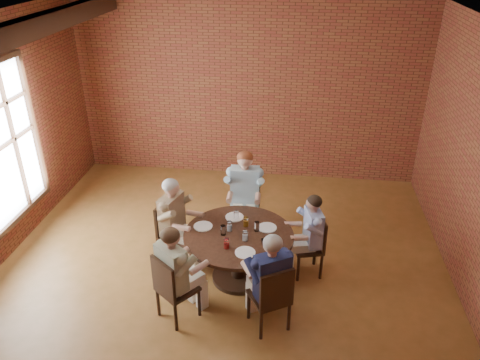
# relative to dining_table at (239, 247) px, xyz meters

# --- Properties ---
(floor) EXTENTS (7.00, 7.00, 0.00)m
(floor) POSITION_rel_dining_table_xyz_m (-0.27, -0.19, -0.53)
(floor) COLOR #975E2E
(floor) RESTS_ON ground
(ceiling) EXTENTS (7.00, 7.00, 0.00)m
(ceiling) POSITION_rel_dining_table_xyz_m (-0.27, -0.19, 2.87)
(ceiling) COLOR silver
(ceiling) RESTS_ON wall_back
(wall_back) EXTENTS (7.00, 0.00, 7.00)m
(wall_back) POSITION_rel_dining_table_xyz_m (-0.27, 3.31, 1.17)
(wall_back) COLOR brown
(wall_back) RESTS_ON ground
(dining_table) EXTENTS (1.49, 1.49, 0.75)m
(dining_table) POSITION_rel_dining_table_xyz_m (0.00, 0.00, 0.00)
(dining_table) COLOR black
(dining_table) RESTS_ON floor
(chair_a) EXTENTS (0.48, 0.48, 0.89)m
(chair_a) POSITION_rel_dining_table_xyz_m (1.02, 0.27, -0.04)
(chair_a) COLOR black
(chair_a) RESTS_ON floor
(diner_a) EXTENTS (0.70, 0.62, 1.25)m
(diner_a) POSITION_rel_dining_table_xyz_m (0.94, 0.25, 0.10)
(diner_a) COLOR #3F54A5
(diner_a) RESTS_ON floor
(chair_b) EXTENTS (0.49, 0.49, 0.99)m
(chair_b) POSITION_rel_dining_table_xyz_m (-0.06, 1.23, 0.00)
(chair_b) COLOR black
(chair_b) RESTS_ON floor
(diner_b) EXTENTS (0.62, 0.74, 1.42)m
(diner_b) POSITION_rel_dining_table_xyz_m (-0.05, 1.14, 0.18)
(diner_b) COLOR #96B3BF
(diner_b) RESTS_ON floor
(chair_c) EXTENTS (0.54, 0.54, 0.95)m
(chair_c) POSITION_rel_dining_table_xyz_m (-1.02, 0.30, -0.02)
(chair_c) COLOR black
(chair_c) RESTS_ON floor
(diner_c) EXTENTS (0.79, 0.71, 1.35)m
(diner_c) POSITION_rel_dining_table_xyz_m (-0.94, 0.28, 0.15)
(diner_c) COLOR brown
(diner_c) RESTS_ON floor
(chair_d) EXTENTS (0.60, 0.60, 0.94)m
(chair_d) POSITION_rel_dining_table_xyz_m (-0.71, -0.88, -0.02)
(chair_d) COLOR black
(chair_d) RESTS_ON floor
(diner_d) EXTENTS (0.82, 0.84, 1.33)m
(diner_d) POSITION_rel_dining_table_xyz_m (-0.66, -0.82, 0.14)
(diner_d) COLOR #B0A28A
(diner_d) RESTS_ON floor
(chair_e) EXTENTS (0.59, 0.59, 0.94)m
(chair_e) POSITION_rel_dining_table_xyz_m (0.52, -0.90, -0.02)
(chair_e) COLOR black
(chair_e) RESTS_ON floor
(diner_e) EXTENTS (0.79, 0.83, 1.34)m
(diner_e) POSITION_rel_dining_table_xyz_m (0.48, -0.82, 0.14)
(diner_e) COLOR #192048
(diner_e) RESTS_ON floor
(plate_a) EXTENTS (0.26, 0.26, 0.01)m
(plate_a) POSITION_rel_dining_table_xyz_m (0.37, 0.19, 0.23)
(plate_a) COLOR white
(plate_a) RESTS_ON dining_table
(plate_b) EXTENTS (0.26, 0.26, 0.01)m
(plate_b) POSITION_rel_dining_table_xyz_m (-0.11, 0.40, 0.23)
(plate_b) COLOR white
(plate_b) RESTS_ON dining_table
(plate_c) EXTENTS (0.26, 0.26, 0.01)m
(plate_c) POSITION_rel_dining_table_xyz_m (-0.51, 0.11, 0.23)
(plate_c) COLOR white
(plate_c) RESTS_ON dining_table
(plate_d) EXTENTS (0.26, 0.26, 0.01)m
(plate_d) POSITION_rel_dining_table_xyz_m (0.14, -0.41, 0.23)
(plate_d) COLOR white
(plate_d) RESTS_ON dining_table
(glass_a) EXTENTS (0.07, 0.07, 0.14)m
(glass_a) POSITION_rel_dining_table_xyz_m (0.24, 0.10, 0.29)
(glass_a) COLOR white
(glass_a) RESTS_ON dining_table
(glass_b) EXTENTS (0.07, 0.07, 0.14)m
(glass_b) POSITION_rel_dining_table_xyz_m (0.08, 0.20, 0.29)
(glass_b) COLOR white
(glass_b) RESTS_ON dining_table
(glass_c) EXTENTS (0.07, 0.07, 0.14)m
(glass_c) POSITION_rel_dining_table_xyz_m (-0.08, 0.33, 0.29)
(glass_c) COLOR white
(glass_c) RESTS_ON dining_table
(glass_d) EXTENTS (0.07, 0.07, 0.14)m
(glass_d) POSITION_rel_dining_table_xyz_m (-0.13, 0.07, 0.29)
(glass_d) COLOR white
(glass_d) RESTS_ON dining_table
(glass_e) EXTENTS (0.07, 0.07, 0.14)m
(glass_e) POSITION_rel_dining_table_xyz_m (-0.20, -0.04, 0.29)
(glass_e) COLOR white
(glass_e) RESTS_ON dining_table
(glass_f) EXTENTS (0.07, 0.07, 0.14)m
(glass_f) POSITION_rel_dining_table_xyz_m (-0.11, -0.34, 0.29)
(glass_f) COLOR white
(glass_f) RESTS_ON dining_table
(glass_g) EXTENTS (0.07, 0.07, 0.14)m
(glass_g) POSITION_rel_dining_table_xyz_m (0.10, -0.13, 0.29)
(glass_g) COLOR white
(glass_g) RESTS_ON dining_table
(smartphone) EXTENTS (0.10, 0.16, 0.01)m
(smartphone) POSITION_rel_dining_table_xyz_m (0.36, -0.15, 0.23)
(smartphone) COLOR black
(smartphone) RESTS_ON dining_table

